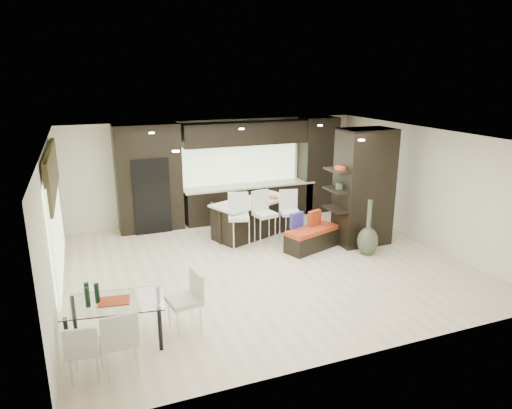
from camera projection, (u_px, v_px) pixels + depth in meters
name	position (u px, v px, depth m)	size (l,w,h in m)	color
ground	(266.00, 264.00, 9.65)	(8.00, 8.00, 0.00)	beige
back_wall	(218.00, 170.00, 12.41)	(8.00, 0.02, 2.70)	white
left_wall	(53.00, 226.00, 7.88)	(0.02, 7.00, 2.70)	white
right_wall	(424.00, 186.00, 10.66)	(0.02, 7.00, 2.70)	white
ceiling	(267.00, 136.00, 8.90)	(8.00, 7.00, 0.02)	white
window_left	(56.00, 222.00, 8.08)	(0.04, 3.20, 1.90)	#B2D199
window_back	(239.00, 161.00, 12.52)	(3.40, 0.04, 1.20)	#B2D199
stone_accent	(52.00, 172.00, 7.84)	(0.08, 3.00, 0.80)	brown
ceiling_spots	(262.00, 136.00, 9.13)	(4.00, 3.00, 0.02)	white
back_cabinetry	(239.00, 171.00, 12.29)	(6.80, 0.68, 2.70)	black
refrigerator	(150.00, 194.00, 11.52)	(0.90, 0.68, 1.90)	black
partition_column	(364.00, 187.00, 10.53)	(1.20, 0.80, 2.70)	black
kitchen_island	(253.00, 218.00, 11.30)	(2.09, 0.90, 0.87)	black
stool_left	(239.00, 227.00, 10.36)	(0.46, 0.46, 1.04)	silver
stool_mid	(265.00, 224.00, 10.58)	(0.46, 0.46, 1.03)	silver
stool_right	(290.00, 221.00, 10.82)	(0.44, 0.44, 1.00)	silver
bench	(312.00, 239.00, 10.41)	(1.31, 0.50, 0.50)	black
floor_vase	(368.00, 227.00, 10.00)	(0.46, 0.46, 1.26)	#3F4935
dining_table	(116.00, 323.00, 6.73)	(1.42, 0.80, 0.68)	white
chair_near	(120.00, 342.00, 6.06)	(0.48, 0.48, 0.88)	silver
chair_far	(85.00, 352.00, 5.95)	(0.42, 0.42, 0.77)	silver
chair_end	(184.00, 304.00, 7.06)	(0.47, 0.47, 0.88)	silver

